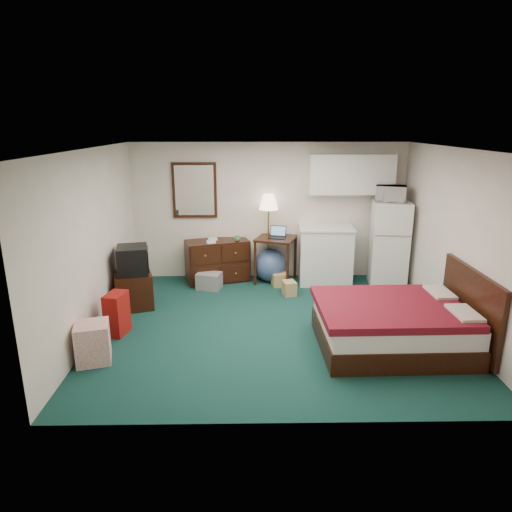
{
  "coord_description": "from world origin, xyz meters",
  "views": [
    {
      "loc": [
        -0.38,
        -6.06,
        2.81
      ],
      "look_at": [
        -0.27,
        0.07,
        1.03
      ],
      "focal_mm": 32.0,
      "sensor_mm": 36.0,
      "label": 1
    }
  ],
  "objects_px": {
    "dresser": "(217,261)",
    "tv_stand": "(134,290)",
    "fridge": "(389,244)",
    "bed": "(392,326)",
    "floor_lamp": "(268,238)",
    "kitchen_counter": "(325,255)",
    "suitcase": "(117,314)",
    "desk": "(276,259)"
  },
  "relations": [
    {
      "from": "dresser",
      "to": "tv_stand",
      "type": "height_order",
      "value": "dresser"
    },
    {
      "from": "fridge",
      "to": "dresser",
      "type": "bearing_deg",
      "value": -176.28
    },
    {
      "from": "dresser",
      "to": "bed",
      "type": "distance_m",
      "value": 3.61
    },
    {
      "from": "floor_lamp",
      "to": "bed",
      "type": "xyz_separation_m",
      "value": [
        1.49,
        -2.74,
        -0.5
      ]
    },
    {
      "from": "floor_lamp",
      "to": "kitchen_counter",
      "type": "relative_size",
      "value": 1.58
    },
    {
      "from": "suitcase",
      "to": "kitchen_counter",
      "type": "bearing_deg",
      "value": 44.9
    },
    {
      "from": "tv_stand",
      "to": "suitcase",
      "type": "relative_size",
      "value": 1.03
    },
    {
      "from": "floor_lamp",
      "to": "suitcase",
      "type": "bearing_deg",
      "value": -133.67
    },
    {
      "from": "floor_lamp",
      "to": "kitchen_counter",
      "type": "bearing_deg",
      "value": -9.25
    },
    {
      "from": "floor_lamp",
      "to": "desk",
      "type": "xyz_separation_m",
      "value": [
        0.13,
        -0.12,
        -0.38
      ]
    },
    {
      "from": "tv_stand",
      "to": "kitchen_counter",
      "type": "bearing_deg",
      "value": 1.86
    },
    {
      "from": "dresser",
      "to": "tv_stand",
      "type": "distance_m",
      "value": 1.75
    },
    {
      "from": "dresser",
      "to": "bed",
      "type": "relative_size",
      "value": 0.61
    },
    {
      "from": "fridge",
      "to": "kitchen_counter",
      "type": "bearing_deg",
      "value": -179.09
    },
    {
      "from": "tv_stand",
      "to": "bed",
      "type": "bearing_deg",
      "value": -38.84
    },
    {
      "from": "dresser",
      "to": "floor_lamp",
      "type": "height_order",
      "value": "floor_lamp"
    },
    {
      "from": "dresser",
      "to": "desk",
      "type": "relative_size",
      "value": 1.35
    },
    {
      "from": "desk",
      "to": "tv_stand",
      "type": "distance_m",
      "value": 2.61
    },
    {
      "from": "dresser",
      "to": "fridge",
      "type": "bearing_deg",
      "value": -21.42
    },
    {
      "from": "floor_lamp",
      "to": "kitchen_counter",
      "type": "xyz_separation_m",
      "value": [
        1.03,
        -0.17,
        -0.29
      ]
    },
    {
      "from": "fridge",
      "to": "floor_lamp",
      "type": "bearing_deg",
      "value": 179.94
    },
    {
      "from": "fridge",
      "to": "bed",
      "type": "xyz_separation_m",
      "value": [
        -0.65,
        -2.43,
        -0.46
      ]
    },
    {
      "from": "fridge",
      "to": "suitcase",
      "type": "distance_m",
      "value": 4.77
    },
    {
      "from": "tv_stand",
      "to": "fridge",
      "type": "bearing_deg",
      "value": -4.56
    },
    {
      "from": "fridge",
      "to": "bed",
      "type": "distance_m",
      "value": 2.56
    },
    {
      "from": "kitchen_counter",
      "to": "tv_stand",
      "type": "relative_size",
      "value": 1.65
    },
    {
      "from": "dresser",
      "to": "desk",
      "type": "distance_m",
      "value": 1.07
    },
    {
      "from": "bed",
      "to": "suitcase",
      "type": "relative_size",
      "value": 3.13
    },
    {
      "from": "dresser",
      "to": "fridge",
      "type": "distance_m",
      "value": 3.11
    },
    {
      "from": "desk",
      "to": "fridge",
      "type": "bearing_deg",
      "value": 12.92
    },
    {
      "from": "dresser",
      "to": "suitcase",
      "type": "bearing_deg",
      "value": -136.28
    },
    {
      "from": "dresser",
      "to": "tv_stand",
      "type": "relative_size",
      "value": 1.84
    },
    {
      "from": "dresser",
      "to": "bed",
      "type": "xyz_separation_m",
      "value": [
        2.43,
        -2.67,
        -0.09
      ]
    },
    {
      "from": "floor_lamp",
      "to": "kitchen_counter",
      "type": "distance_m",
      "value": 1.09
    },
    {
      "from": "fridge",
      "to": "tv_stand",
      "type": "height_order",
      "value": "fridge"
    },
    {
      "from": "floor_lamp",
      "to": "tv_stand",
      "type": "bearing_deg",
      "value": -149.53
    },
    {
      "from": "fridge",
      "to": "tv_stand",
      "type": "xyz_separation_m",
      "value": [
        -4.33,
        -0.98,
        -0.47
      ]
    },
    {
      "from": "fridge",
      "to": "tv_stand",
      "type": "relative_size",
      "value": 2.46
    },
    {
      "from": "dresser",
      "to": "tv_stand",
      "type": "xyz_separation_m",
      "value": [
        -1.25,
        -1.22,
        -0.1
      ]
    },
    {
      "from": "desk",
      "to": "suitcase",
      "type": "distance_m",
      "value": 3.17
    },
    {
      "from": "floor_lamp",
      "to": "dresser",
      "type": "bearing_deg",
      "value": -175.73
    },
    {
      "from": "dresser",
      "to": "kitchen_counter",
      "type": "relative_size",
      "value": 1.11
    }
  ]
}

